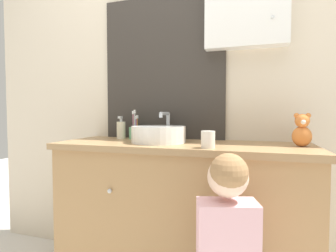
{
  "coord_description": "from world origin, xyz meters",
  "views": [
    {
      "loc": [
        0.39,
        -1.11,
        1.04
      ],
      "look_at": [
        -0.06,
        0.3,
        0.96
      ],
      "focal_mm": 28.0,
      "sensor_mm": 36.0,
      "label": 1
    }
  ],
  "objects_px": {
    "teddy_bear": "(302,131)",
    "toothbrush_holder": "(136,132)",
    "sink_basin": "(159,134)",
    "child_figure": "(227,250)",
    "drinking_cup": "(208,140)",
    "soap_dispenser": "(121,130)"
  },
  "relations": [
    {
      "from": "teddy_bear",
      "to": "toothbrush_holder",
      "type": "bearing_deg",
      "value": 173.07
    },
    {
      "from": "toothbrush_holder",
      "to": "teddy_bear",
      "type": "distance_m",
      "value": 1.0
    },
    {
      "from": "toothbrush_holder",
      "to": "sink_basin",
      "type": "bearing_deg",
      "value": -34.67
    },
    {
      "from": "child_figure",
      "to": "toothbrush_holder",
      "type": "bearing_deg",
      "value": 138.61
    },
    {
      "from": "child_figure",
      "to": "teddy_bear",
      "type": "distance_m",
      "value": 0.72
    },
    {
      "from": "toothbrush_holder",
      "to": "child_figure",
      "type": "distance_m",
      "value": 0.97
    },
    {
      "from": "drinking_cup",
      "to": "teddy_bear",
      "type": "bearing_deg",
      "value": 24.28
    },
    {
      "from": "toothbrush_holder",
      "to": "child_figure",
      "type": "xyz_separation_m",
      "value": [
        0.66,
        -0.58,
        -0.41
      ]
    },
    {
      "from": "toothbrush_holder",
      "to": "teddy_bear",
      "type": "xyz_separation_m",
      "value": [
        0.99,
        -0.12,
        0.04
      ]
    },
    {
      "from": "soap_dispenser",
      "to": "child_figure",
      "type": "bearing_deg",
      "value": -36.62
    },
    {
      "from": "soap_dispenser",
      "to": "teddy_bear",
      "type": "distance_m",
      "value": 1.1
    },
    {
      "from": "teddy_bear",
      "to": "drinking_cup",
      "type": "height_order",
      "value": "teddy_bear"
    },
    {
      "from": "toothbrush_holder",
      "to": "soap_dispenser",
      "type": "distance_m",
      "value": 0.1
    },
    {
      "from": "child_figure",
      "to": "drinking_cup",
      "type": "height_order",
      "value": "drinking_cup"
    },
    {
      "from": "teddy_bear",
      "to": "drinking_cup",
      "type": "relative_size",
      "value": 2.04
    },
    {
      "from": "sink_basin",
      "to": "toothbrush_holder",
      "type": "bearing_deg",
      "value": 145.33
    },
    {
      "from": "sink_basin",
      "to": "child_figure",
      "type": "height_order",
      "value": "sink_basin"
    },
    {
      "from": "sink_basin",
      "to": "soap_dispenser",
      "type": "distance_m",
      "value": 0.35
    },
    {
      "from": "child_figure",
      "to": "teddy_bear",
      "type": "height_order",
      "value": "teddy_bear"
    },
    {
      "from": "soap_dispenser",
      "to": "drinking_cup",
      "type": "distance_m",
      "value": 0.71
    },
    {
      "from": "toothbrush_holder",
      "to": "teddy_bear",
      "type": "relative_size",
      "value": 1.12
    },
    {
      "from": "drinking_cup",
      "to": "soap_dispenser",
      "type": "bearing_deg",
      "value": 154.38
    }
  ]
}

